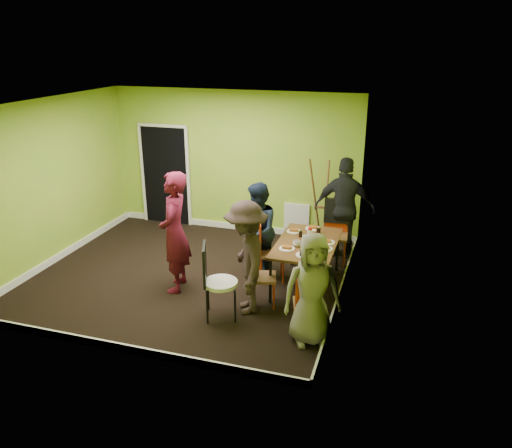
# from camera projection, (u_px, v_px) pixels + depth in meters

# --- Properties ---
(ground) EXTENTS (5.00, 5.00, 0.00)m
(ground) POSITION_uv_depth(u_px,v_px,m) (190.00, 275.00, 8.30)
(ground) COLOR black
(ground) RESTS_ON ground
(room_walls) EXTENTS (5.04, 4.54, 2.82)m
(room_walls) POSITION_uv_depth(u_px,v_px,m) (187.00, 218.00, 8.00)
(room_walls) COLOR #81B72F
(room_walls) RESTS_ON ground
(dining_table) EXTENTS (0.90, 1.50, 0.75)m
(dining_table) POSITION_uv_depth(u_px,v_px,m) (307.00, 245.00, 7.71)
(dining_table) COLOR black
(dining_table) RESTS_ON ground
(chair_left_far) EXTENTS (0.53, 0.53, 1.00)m
(chair_left_far) POSITION_uv_depth(u_px,v_px,m) (267.00, 247.00, 7.97)
(chair_left_far) COLOR red
(chair_left_far) RESTS_ON ground
(chair_left_near) EXTENTS (0.49, 0.48, 0.94)m
(chair_left_near) POSITION_uv_depth(u_px,v_px,m) (257.00, 272.00, 7.23)
(chair_left_near) COLOR red
(chair_left_near) RESTS_ON ground
(chair_back_end) EXTENTS (0.48, 0.56, 1.08)m
(chair_back_end) POSITION_uv_depth(u_px,v_px,m) (337.00, 217.00, 8.71)
(chair_back_end) COLOR red
(chair_back_end) RESTS_ON ground
(chair_front_end) EXTENTS (0.44, 0.45, 0.86)m
(chair_front_end) POSITION_uv_depth(u_px,v_px,m) (307.00, 300.00, 6.52)
(chair_front_end) COLOR red
(chair_front_end) RESTS_ON ground
(chair_bentwood) EXTENTS (0.55, 0.54, 1.09)m
(chair_bentwood) POSITION_uv_depth(u_px,v_px,m) (215.00, 278.00, 6.88)
(chair_bentwood) COLOR black
(chair_bentwood) RESTS_ON ground
(easel) EXTENTS (0.70, 0.65, 1.74)m
(easel) POSITION_uv_depth(u_px,v_px,m) (327.00, 206.00, 9.00)
(easel) COLOR brown
(easel) RESTS_ON ground
(plate_near_left) EXTENTS (0.24, 0.24, 0.01)m
(plate_near_left) POSITION_uv_depth(u_px,v_px,m) (294.00, 231.00, 8.10)
(plate_near_left) COLOR white
(plate_near_left) RESTS_ON dining_table
(plate_near_right) EXTENTS (0.24, 0.24, 0.01)m
(plate_near_right) POSITION_uv_depth(u_px,v_px,m) (287.00, 249.00, 7.44)
(plate_near_right) COLOR white
(plate_near_right) RESTS_ON dining_table
(plate_far_back) EXTENTS (0.25, 0.25, 0.01)m
(plate_far_back) POSITION_uv_depth(u_px,v_px,m) (313.00, 228.00, 8.23)
(plate_far_back) COLOR white
(plate_far_back) RESTS_ON dining_table
(plate_far_front) EXTENTS (0.25, 0.25, 0.01)m
(plate_far_front) POSITION_uv_depth(u_px,v_px,m) (304.00, 255.00, 7.23)
(plate_far_front) COLOR white
(plate_far_front) RESTS_ON dining_table
(plate_wall_back) EXTENTS (0.27, 0.27, 0.01)m
(plate_wall_back) POSITION_uv_depth(u_px,v_px,m) (326.00, 242.00, 7.68)
(plate_wall_back) COLOR white
(plate_wall_back) RESTS_ON dining_table
(plate_wall_front) EXTENTS (0.24, 0.24, 0.01)m
(plate_wall_front) POSITION_uv_depth(u_px,v_px,m) (325.00, 249.00, 7.44)
(plate_wall_front) COLOR white
(plate_wall_front) RESTS_ON dining_table
(thermos) EXTENTS (0.07, 0.07, 0.19)m
(thermos) POSITION_uv_depth(u_px,v_px,m) (310.00, 236.00, 7.69)
(thermos) COLOR white
(thermos) RESTS_ON dining_table
(blue_bottle) EXTENTS (0.08, 0.08, 0.19)m
(blue_bottle) POSITION_uv_depth(u_px,v_px,m) (319.00, 245.00, 7.33)
(blue_bottle) COLOR #163EA8
(blue_bottle) RESTS_ON dining_table
(orange_bottle) EXTENTS (0.04, 0.04, 0.09)m
(orange_bottle) POSITION_uv_depth(u_px,v_px,m) (309.00, 236.00, 7.81)
(orange_bottle) COLOR red
(orange_bottle) RESTS_ON dining_table
(glass_mid) EXTENTS (0.06, 0.06, 0.10)m
(glass_mid) POSITION_uv_depth(u_px,v_px,m) (300.00, 234.00, 7.88)
(glass_mid) COLOR black
(glass_mid) RESTS_ON dining_table
(glass_back) EXTENTS (0.07, 0.07, 0.09)m
(glass_back) POSITION_uv_depth(u_px,v_px,m) (318.00, 231.00, 8.02)
(glass_back) COLOR black
(glass_back) RESTS_ON dining_table
(glass_front) EXTENTS (0.06, 0.06, 0.10)m
(glass_front) POSITION_uv_depth(u_px,v_px,m) (302.00, 254.00, 7.17)
(glass_front) COLOR black
(glass_front) RESTS_ON dining_table
(cup_a) EXTENTS (0.12, 0.12, 0.09)m
(cup_a) POSITION_uv_depth(u_px,v_px,m) (297.00, 244.00, 7.52)
(cup_a) COLOR white
(cup_a) RESTS_ON dining_table
(cup_b) EXTENTS (0.11, 0.11, 0.10)m
(cup_b) POSITION_uv_depth(u_px,v_px,m) (318.00, 237.00, 7.74)
(cup_b) COLOR white
(cup_b) RESTS_ON dining_table
(person_standing) EXTENTS (0.60, 0.77, 1.89)m
(person_standing) POSITION_uv_depth(u_px,v_px,m) (175.00, 232.00, 7.55)
(person_standing) COLOR #560E21
(person_standing) RESTS_ON ground
(person_left_far) EXTENTS (0.81, 0.92, 1.57)m
(person_left_far) POSITION_uv_depth(u_px,v_px,m) (257.00, 231.00, 8.05)
(person_left_far) COLOR #141D32
(person_left_far) RESTS_ON ground
(person_left_near) EXTENTS (1.00, 1.23, 1.65)m
(person_left_near) POSITION_uv_depth(u_px,v_px,m) (246.00, 258.00, 6.96)
(person_left_near) COLOR #2D211E
(person_left_near) RESTS_ON ground
(person_back_end) EXTENTS (1.07, 0.46, 1.81)m
(person_back_end) POSITION_uv_depth(u_px,v_px,m) (345.00, 208.00, 8.74)
(person_back_end) COLOR black
(person_back_end) RESTS_ON ground
(person_front_end) EXTENTS (0.86, 0.72, 1.50)m
(person_front_end) POSITION_uv_depth(u_px,v_px,m) (312.00, 289.00, 6.25)
(person_front_end) COLOR gray
(person_front_end) RESTS_ON ground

